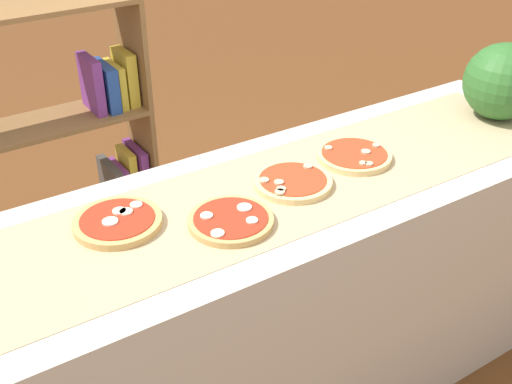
% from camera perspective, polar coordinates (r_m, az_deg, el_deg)
% --- Properties ---
extents(counter, '(2.47, 0.66, 0.90)m').
position_cam_1_polar(counter, '(2.13, 0.00, -10.88)').
color(counter, beige).
rests_on(counter, ground_plane).
extents(parchment_paper, '(2.24, 0.48, 0.00)m').
position_cam_1_polar(parchment_paper, '(1.85, 0.00, -0.50)').
color(parchment_paper, tan).
rests_on(parchment_paper, counter).
extents(pizza_mozzarella_0, '(0.24, 0.24, 0.03)m').
position_cam_1_polar(pizza_mozzarella_0, '(1.77, -12.44, -2.65)').
color(pizza_mozzarella_0, tan).
rests_on(pizza_mozzarella_0, parchment_paper).
extents(pizza_mozzarella_1, '(0.24, 0.24, 0.03)m').
position_cam_1_polar(pizza_mozzarella_1, '(1.73, -2.30, -2.60)').
color(pizza_mozzarella_1, tan).
rests_on(pizza_mozzarella_1, parchment_paper).
extents(pizza_mushroom_2, '(0.24, 0.24, 0.03)m').
position_cam_1_polar(pizza_mushroom_2, '(1.91, 3.36, 0.93)').
color(pizza_mushroom_2, '#E5C17F').
rests_on(pizza_mushroom_2, parchment_paper).
extents(pizza_mushroom_3, '(0.24, 0.24, 0.03)m').
position_cam_1_polar(pizza_mushroom_3, '(2.08, 8.90, 3.29)').
color(pizza_mushroom_3, '#E5C17F').
rests_on(pizza_mushroom_3, parchment_paper).
extents(watermelon, '(0.28, 0.28, 0.28)m').
position_cam_1_polar(watermelon, '(2.47, 21.54, 9.27)').
color(watermelon, '#2D6628').
rests_on(watermelon, counter).
extents(bookshelf, '(0.94, 0.28, 1.31)m').
position_cam_1_polar(bookshelf, '(2.64, -16.61, 0.41)').
color(bookshelf, brown).
rests_on(bookshelf, ground_plane).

